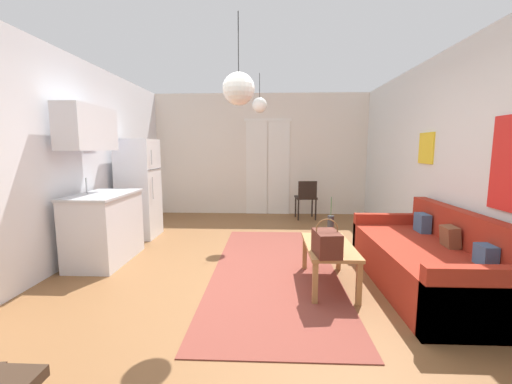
# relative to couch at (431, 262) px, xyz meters

# --- Properties ---
(ground_plane) EXTENTS (5.28, 8.14, 0.10)m
(ground_plane) POSITION_rel_couch_xyz_m (-1.91, 0.08, -0.33)
(ground_plane) COLOR brown
(wall_back) EXTENTS (4.88, 0.13, 2.67)m
(wall_back) POSITION_rel_couch_xyz_m (-1.91, 3.89, 1.05)
(wall_back) COLOR silver
(wall_back) RESTS_ON ground_plane
(wall_right) EXTENTS (0.12, 7.74, 2.67)m
(wall_right) POSITION_rel_couch_xyz_m (0.48, 0.08, 1.06)
(wall_right) COLOR silver
(wall_right) RESTS_ON ground_plane
(wall_left) EXTENTS (0.12, 7.74, 2.67)m
(wall_left) POSITION_rel_couch_xyz_m (-4.30, 0.08, 1.06)
(wall_left) COLOR silver
(wall_left) RESTS_ON ground_plane
(area_rug) EXTENTS (1.45, 3.47, 0.01)m
(area_rug) POSITION_rel_couch_xyz_m (-1.65, 0.44, -0.27)
(area_rug) COLOR brown
(area_rug) RESTS_ON ground_plane
(couch) EXTENTS (0.94, 2.06, 0.82)m
(couch) POSITION_rel_couch_xyz_m (0.00, 0.00, 0.00)
(couch) COLOR maroon
(couch) RESTS_ON ground_plane
(coffee_table) EXTENTS (0.49, 0.98, 0.45)m
(coffee_table) POSITION_rel_couch_xyz_m (-1.07, 0.02, 0.11)
(coffee_table) COLOR #A87542
(coffee_table) RESTS_ON ground_plane
(bamboo_vase) EXTENTS (0.07, 0.07, 0.48)m
(bamboo_vase) POSITION_rel_couch_xyz_m (-1.01, 0.29, 0.30)
(bamboo_vase) COLOR #2D2D33
(bamboo_vase) RESTS_ON coffee_table
(handbag) EXTENTS (0.26, 0.36, 0.36)m
(handbag) POSITION_rel_couch_xyz_m (-1.16, -0.32, 0.29)
(handbag) COLOR #512319
(handbag) RESTS_ON coffee_table
(refrigerator) EXTENTS (0.58, 0.62, 1.62)m
(refrigerator) POSITION_rel_couch_xyz_m (-3.87, 1.85, 0.54)
(refrigerator) COLOR white
(refrigerator) RESTS_ON ground_plane
(kitchen_counter) EXTENTS (0.63, 1.07, 2.00)m
(kitchen_counter) POSITION_rel_couch_xyz_m (-3.89, 0.66, 0.47)
(kitchen_counter) COLOR silver
(kitchen_counter) RESTS_ON ground_plane
(accent_chair) EXTENTS (0.45, 0.43, 0.81)m
(accent_chair) POSITION_rel_couch_xyz_m (-0.94, 3.29, 0.20)
(accent_chair) COLOR black
(accent_chair) RESTS_ON ground_plane
(pendant_lamp_near) EXTENTS (0.29, 0.29, 0.81)m
(pendant_lamp_near) POSITION_rel_couch_xyz_m (-2.00, -0.35, 1.73)
(pendant_lamp_near) COLOR black
(pendant_lamp_far) EXTENTS (0.25, 0.25, 0.62)m
(pendant_lamp_far) POSITION_rel_couch_xyz_m (-1.88, 1.99, 1.89)
(pendant_lamp_far) COLOR black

